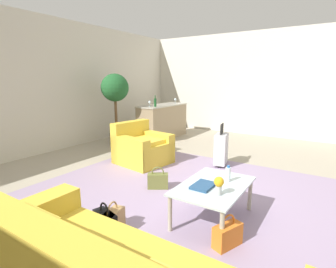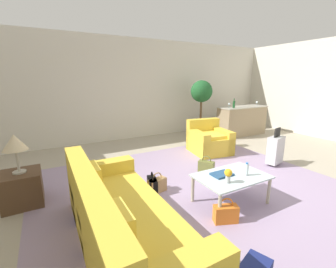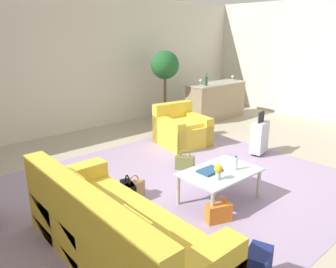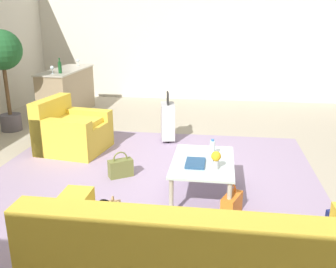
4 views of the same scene
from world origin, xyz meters
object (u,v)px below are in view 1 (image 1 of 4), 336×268
wine_bottle_green (155,102)px  handbag_black (105,222)px  water_bottle (228,174)px  coffee_table (213,189)px  handbag_tan (113,220)px  potted_ficus (115,94)px  armchair (141,149)px  wine_glass_left_of_centre (175,100)px  suitcase_silver (221,148)px  wine_glass_leftmost (150,103)px  flower_vase (219,184)px  bar_console (163,121)px  handbag_olive (158,181)px  handbag_orange (227,235)px  coffee_table_book (203,186)px

wine_bottle_green → handbag_black: size_ratio=0.84×
water_bottle → coffee_table: bearing=153.4°
handbag_tan → potted_ficus: bearing=43.1°
handbag_black → armchair: bearing=29.7°
wine_bottle_green → wine_glass_left_of_centre: bearing=3.5°
suitcase_silver → potted_ficus: size_ratio=0.46×
coffee_table → handbag_tan: 1.23m
water_bottle → wine_glass_leftmost: 4.22m
flower_vase → coffee_table: bearing=34.3°
bar_console → suitcase_silver: 2.83m
wine_glass_leftmost → wine_bottle_green: 0.15m
handbag_tan → potted_ficus: 4.34m
wine_glass_leftmost → handbag_olive: 3.32m
coffee_table → suitcase_silver: suitcase_silver is taller
flower_vase → handbag_orange: (-0.19, -0.19, -0.45)m
bar_console → handbag_orange: 5.22m
flower_vase → handbag_tan: flower_vase is taller
coffee_table_book → potted_ficus: size_ratio=0.17×
handbag_olive → bar_console: bearing=32.8°
water_bottle → bar_console: bar_console is taller
wine_glass_leftmost → handbag_tan: wine_glass_leftmost is taller
wine_glass_leftmost → handbag_olive: (-2.47, -2.00, -0.95)m
handbag_orange → potted_ficus: size_ratio=0.19×
water_bottle → suitcase_silver: suitcase_silver is taller
wine_bottle_green → coffee_table: bearing=-134.8°
handbag_tan → flower_vase: bearing=-58.1°
wine_glass_leftmost → wine_glass_left_of_centre: bearing=-2.6°
water_bottle → wine_glass_leftmost: bearing=50.1°
suitcase_silver → handbag_black: bearing=176.0°
water_bottle → wine_glass_leftmost: size_ratio=1.32×
flower_vase → potted_ficus: bearing=57.8°
water_bottle → handbag_orange: (-0.61, -0.24, -0.42)m
coffee_table → flower_vase: bearing=-145.7°
flower_vase → coffee_table_book: bearing=66.5°
wine_bottle_green → handbag_tan: size_ratio=0.84×
wine_glass_left_of_centre → bar_console: bearing=175.7°
armchair → handbag_orange: armchair is taller
wine_glass_leftmost → flower_vase: bearing=-133.6°
coffee_table → handbag_tan: bearing=134.8°
water_bottle → handbag_black: bearing=137.8°
wine_glass_leftmost → wine_bottle_green: size_ratio=0.51×
coffee_table → handbag_olive: coffee_table is taller
wine_glass_leftmost → handbag_black: (-3.79, -2.21, -0.95)m
coffee_table → water_bottle: water_bottle is taller
coffee_table_book → wine_glass_left_of_centre: bearing=35.0°
bar_console → handbag_tan: bar_console is taller
suitcase_silver → coffee_table_book: bearing=-163.7°
flower_vase → handbag_olive: bearing=63.3°
armchair → suitcase_silver: 1.62m
bar_console → potted_ficus: (-1.30, 0.60, 0.83)m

